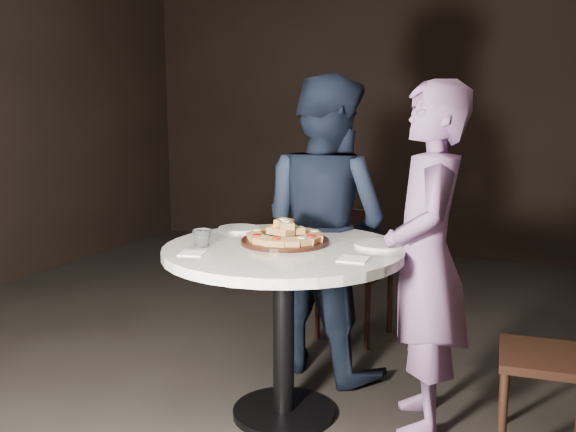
{
  "coord_description": "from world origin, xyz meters",
  "views": [
    {
      "loc": [
        1.16,
        -2.57,
        1.44
      ],
      "look_at": [
        0.01,
        0.03,
        0.94
      ],
      "focal_mm": 40.0,
      "sensor_mm": 36.0,
      "label": 1
    }
  ],
  "objects": [
    {
      "name": "water_glass",
      "position": [
        -0.32,
        -0.18,
        0.85
      ],
      "size": [
        0.11,
        0.11,
        0.08
      ],
      "primitive_type": "imported",
      "rotation": [
        0.0,
        0.0,
        -0.29
      ],
      "color": "silver",
      "rests_on": "table"
    },
    {
      "name": "napkin_far",
      "position": [
        0.37,
        -0.13,
        0.81
      ],
      "size": [
        0.13,
        0.13,
        0.01
      ],
      "primitive_type": "cube",
      "rotation": [
        0.0,
        0.0,
        0.06
      ],
      "color": "white",
      "rests_on": "table"
    },
    {
      "name": "floor",
      "position": [
        0.0,
        0.0,
        0.0
      ],
      "size": [
        7.0,
        7.0,
        0.0
      ],
      "primitive_type": "plane",
      "color": "black",
      "rests_on": "ground"
    },
    {
      "name": "napkin_near",
      "position": [
        -0.29,
        -0.31,
        0.81
      ],
      "size": [
        0.13,
        0.13,
        0.01
      ],
      "primitive_type": "cube",
      "rotation": [
        0.0,
        0.0,
        0.26
      ],
      "color": "white",
      "rests_on": "table"
    },
    {
      "name": "plate_left",
      "position": [
        -0.36,
        0.24,
        0.82
      ],
      "size": [
        0.22,
        0.22,
        0.01
      ],
      "primitive_type": "cylinder",
      "rotation": [
        0.0,
        0.0,
        0.04
      ],
      "color": "white",
      "rests_on": "table"
    },
    {
      "name": "table",
      "position": [
        0.01,
        -0.02,
        0.66
      ],
      "size": [
        1.37,
        1.37,
        0.81
      ],
      "rotation": [
        0.0,
        0.0,
        -0.33
      ],
      "color": "black",
      "rests_on": "ground"
    },
    {
      "name": "diner_navy",
      "position": [
        -0.02,
        0.59,
        0.8
      ],
      "size": [
        0.93,
        0.83,
        1.59
      ],
      "primitive_type": "imported",
      "rotation": [
        0.0,
        0.0,
        2.8
      ],
      "color": "black",
      "rests_on": "ground"
    },
    {
      "name": "serving_board",
      "position": [
        -0.01,
        0.04,
        0.82
      ],
      "size": [
        0.44,
        0.44,
        0.02
      ],
      "primitive_type": "cylinder",
      "rotation": [
        0.0,
        0.0,
        0.08
      ],
      "color": "black",
      "rests_on": "table"
    },
    {
      "name": "plate_right",
      "position": [
        0.4,
        0.16,
        0.82
      ],
      "size": [
        0.29,
        0.29,
        0.01
      ],
      "primitive_type": "cylinder",
      "rotation": [
        0.0,
        0.0,
        0.34
      ],
      "color": "white",
      "rests_on": "table"
    },
    {
      "name": "diner_teal",
      "position": [
        0.61,
        0.15,
        0.77
      ],
      "size": [
        0.51,
        0.64,
        1.54
      ],
      "primitive_type": "imported",
      "rotation": [
        0.0,
        0.0,
        -1.28
      ],
      "color": "slate",
      "rests_on": "ground"
    },
    {
      "name": "focaccia_pile",
      "position": [
        -0.01,
        0.04,
        0.86
      ],
      "size": [
        0.36,
        0.36,
        0.1
      ],
      "rotation": [
        0.0,
        0.0,
        -0.17
      ],
      "color": "#A2763F",
      "rests_on": "serving_board"
    },
    {
      "name": "chair_right",
      "position": [
        1.21,
        0.16,
        0.47
      ],
      "size": [
        0.43,
        0.41,
        0.81
      ],
      "rotation": [
        0.0,
        0.0,
        -1.48
      ],
      "color": "black",
      "rests_on": "ground"
    },
    {
      "name": "chair_far",
      "position": [
        -0.03,
        1.03,
        0.49
      ],
      "size": [
        0.45,
        0.46,
        0.84
      ],
      "rotation": [
        0.0,
        0.0,
        3.0
      ],
      "color": "black",
      "rests_on": "ground"
    }
  ]
}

